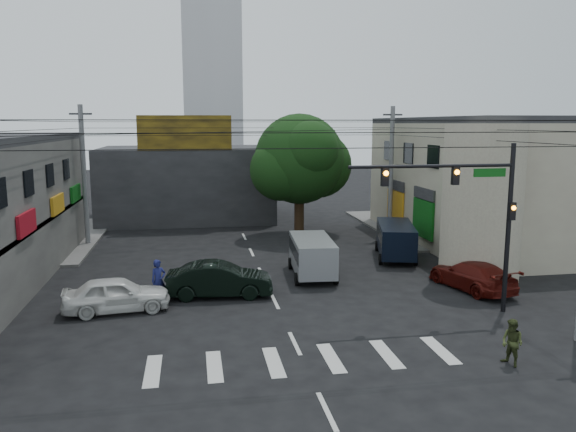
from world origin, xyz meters
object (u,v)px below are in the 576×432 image
object	(u,v)px
street_tree	(299,159)
traffic_officer	(158,280)
traffic_gantry	(473,201)
utility_pole_far_right	(391,171)
dark_sedan	(219,280)
white_compact	(117,294)
maroon_sedan	(472,275)
silver_minivan	(312,258)
pedestrian_olive	(512,343)
navy_van	(396,241)
utility_pole_far_left	(84,176)

from	to	relation	value
street_tree	traffic_officer	distance (m)	17.34
traffic_gantry	utility_pole_far_right	xyz separation A→B (m)	(2.68, 17.00, -0.23)
dark_sedan	traffic_officer	world-z (taller)	traffic_officer
white_compact	traffic_officer	xyz separation A→B (m)	(1.69, 1.19, 0.20)
white_compact	maroon_sedan	distance (m)	16.62
silver_minivan	white_compact	bearing A→B (deg)	117.77
dark_sedan	pedestrian_olive	distance (m)	13.08
silver_minivan	maroon_sedan	bearing A→B (deg)	-112.69
traffic_officer	maroon_sedan	bearing A→B (deg)	-29.15
maroon_sedan	traffic_gantry	bearing A→B (deg)	46.56
traffic_gantry	pedestrian_olive	xyz separation A→B (m)	(-1.04, -5.08, -4.03)
white_compact	navy_van	bearing A→B (deg)	-71.31
dark_sedan	traffic_gantry	bearing A→B (deg)	-107.45
pedestrian_olive	silver_minivan	bearing A→B (deg)	178.69
traffic_gantry	utility_pole_far_left	xyz separation A→B (m)	(-18.32, 17.00, -0.23)
street_tree	utility_pole_far_left	size ratio (longest dim) A/B	0.95
street_tree	silver_minivan	size ratio (longest dim) A/B	1.80
dark_sedan	maroon_sedan	bearing A→B (deg)	-89.54
traffic_officer	dark_sedan	bearing A→B (deg)	-22.16
traffic_gantry	silver_minivan	xyz separation A→B (m)	(-5.25, 6.92, -3.82)
utility_pole_far_left	dark_sedan	size ratio (longest dim) A/B	1.83
utility_pole_far_right	maroon_sedan	world-z (taller)	utility_pole_far_right
dark_sedan	traffic_officer	xyz separation A→B (m)	(-2.76, -0.20, 0.15)
navy_van	pedestrian_olive	bearing A→B (deg)	-170.71
maroon_sedan	pedestrian_olive	distance (m)	8.86
dark_sedan	traffic_officer	distance (m)	2.77
utility_pole_far_right	traffic_officer	size ratio (longest dim) A/B	4.80
traffic_gantry	traffic_officer	bearing A→B (deg)	162.90
dark_sedan	silver_minivan	xyz separation A→B (m)	(5.01, 2.71, 0.21)
traffic_gantry	white_compact	world-z (taller)	traffic_gantry
white_compact	maroon_sedan	xyz separation A→B (m)	(16.61, 0.46, -0.05)
traffic_gantry	white_compact	bearing A→B (deg)	169.17
utility_pole_far_left	pedestrian_olive	distance (m)	28.30
utility_pole_far_left	navy_van	distance (m)	20.42
silver_minivan	pedestrian_olive	bearing A→B (deg)	-156.35
white_compact	navy_van	distance (m)	16.90
white_compact	navy_van	size ratio (longest dim) A/B	0.85
street_tree	silver_minivan	distance (m)	12.04
navy_van	utility_pole_far_left	bearing A→B (deg)	85.09
utility_pole_far_left	dark_sedan	xyz separation A→B (m)	(8.07, -12.80, -3.79)
street_tree	traffic_gantry	bearing A→B (deg)	-78.01
navy_van	utility_pole_far_right	bearing A→B (deg)	-1.82
maroon_sedan	pedestrian_olive	size ratio (longest dim) A/B	3.27
traffic_officer	utility_pole_far_right	bearing A→B (deg)	13.30
street_tree	traffic_gantry	xyz separation A→B (m)	(3.82, -18.00, -0.64)
navy_van	dark_sedan	bearing A→B (deg)	133.78
traffic_gantry	pedestrian_olive	distance (m)	6.57
silver_minivan	street_tree	bearing A→B (deg)	-2.99
traffic_officer	pedestrian_olive	world-z (taller)	traffic_officer
utility_pole_far_right	silver_minivan	size ratio (longest dim) A/B	1.90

